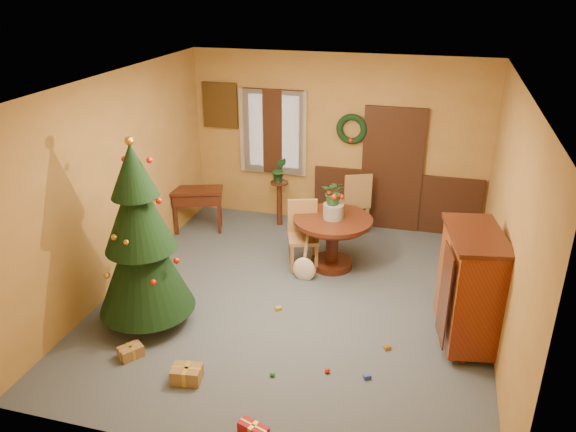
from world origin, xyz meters
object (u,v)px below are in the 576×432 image
(writing_desk, at_px, (198,199))
(sideboard, at_px, (469,285))
(chair_near, at_px, (303,232))
(dining_table, at_px, (333,233))
(christmas_tree, at_px, (141,240))

(writing_desk, height_order, sideboard, sideboard)
(chair_near, xyz_separation_m, writing_desk, (-2.00, 0.72, 0.02))
(dining_table, bearing_deg, chair_near, -174.17)
(dining_table, bearing_deg, sideboard, -36.67)
(chair_near, relative_size, writing_desk, 1.08)
(christmas_tree, bearing_deg, sideboard, 9.37)
(dining_table, xyz_separation_m, chair_near, (-0.44, -0.04, -0.01))
(chair_near, xyz_separation_m, christmas_tree, (-1.50, -1.97, 0.60))
(dining_table, distance_m, christmas_tree, 2.86)
(dining_table, relative_size, christmas_tree, 0.48)
(christmas_tree, distance_m, writing_desk, 2.80)
(writing_desk, relative_size, sideboard, 0.65)
(christmas_tree, bearing_deg, chair_near, 52.68)
(chair_near, distance_m, christmas_tree, 2.55)
(christmas_tree, height_order, sideboard, christmas_tree)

